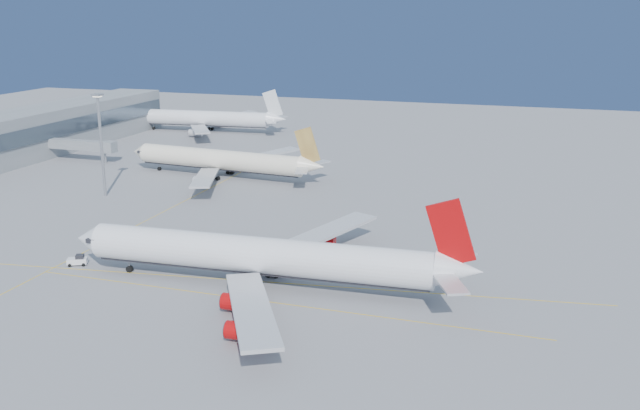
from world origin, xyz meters
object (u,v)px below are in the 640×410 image
at_px(airliner_third, 207,119).
at_px(airliner_virgin, 266,257).
at_px(light_mast, 101,137).
at_px(pushback_tug, 78,260).
at_px(airliner_etihad, 224,160).

bearing_deg(airliner_third, airliner_virgin, -65.06).
bearing_deg(light_mast, pushback_tug, -61.04).
relative_size(pushback_tug, light_mast, 0.15).
relative_size(airliner_virgin, light_mast, 2.81).
height_order(airliner_virgin, airliner_etihad, airliner_virgin).
xyz_separation_m(airliner_third, pushback_tug, (45.58, -143.65, -4.31)).
bearing_deg(pushback_tug, airliner_etihad, 68.75).
relative_size(airliner_etihad, pushback_tug, 15.63).
distance_m(airliner_etihad, airliner_third, 79.82).
distance_m(airliner_third, pushback_tug, 150.77).
relative_size(airliner_virgin, airliner_etihad, 1.18).
height_order(airliner_etihad, pushback_tug, airliner_etihad).
height_order(pushback_tug, light_mast, light_mast).
bearing_deg(airliner_virgin, airliner_third, 117.57).
bearing_deg(airliner_etihad, airliner_third, 125.22).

